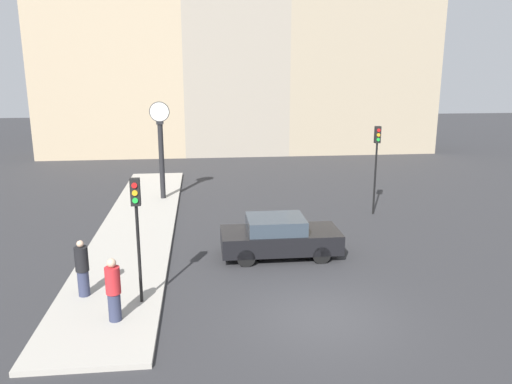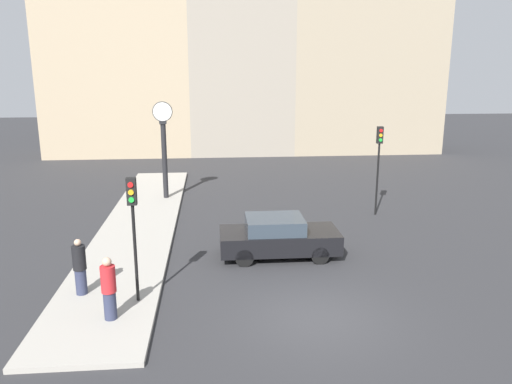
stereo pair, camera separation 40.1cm
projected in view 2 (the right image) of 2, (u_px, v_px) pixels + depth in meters
The scene contains 9 objects.
ground_plane at pixel (317, 317), 13.66m from camera, with size 120.00×120.00×0.00m, color #2D2D30.
sidewalk_corner at pixel (140, 225), 21.53m from camera, with size 3.09×21.35×0.14m, color #A39E93.
building_row at pixel (235, 56), 38.74m from camera, with size 30.76×5.00×16.47m.
sedan_car at pixel (278, 237), 17.93m from camera, with size 4.25×1.89×1.47m.
traffic_light_near at pixel (133, 214), 13.74m from camera, with size 0.26×0.24×3.61m.
traffic_light_far at pixel (379, 153), 22.55m from camera, with size 0.26×0.24×4.10m.
street_clock at pixel (164, 148), 25.17m from camera, with size 0.99×0.33×4.90m.
pedestrian_red_top at pixel (109, 289), 13.10m from camera, with size 0.39×0.39×1.74m.
pedestrian_black_jacket at pixel (80, 267), 14.58m from camera, with size 0.39×0.39×1.70m.
Camera 2 is at (-2.75, -12.24, 6.63)m, focal length 35.00 mm.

